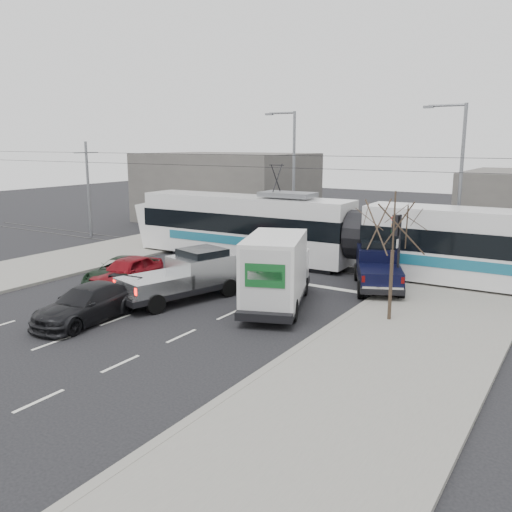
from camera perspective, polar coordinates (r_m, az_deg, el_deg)
The scene contains 17 objects.
ground at distance 23.35m, azimuth -6.31°, elevation -5.44°, with size 120.00×120.00×0.00m, color black.
sidewalk_right at distance 19.32m, azimuth 15.37°, elevation -9.32°, with size 6.00×60.00×0.15m, color gray.
sidewalk_left at distance 32.00m, azimuth -23.38°, elevation -1.48°, with size 6.00×60.00×0.15m, color gray.
rails at distance 31.50m, azimuth 5.08°, elevation -0.85°, with size 60.00×1.60×0.03m, color #33302D.
building_left at distance 48.47m, azimuth -3.14°, elevation 7.20°, with size 14.00×10.00×6.00m, color #605C57.
bare_tree at distance 21.10m, azimuth 14.30°, elevation 2.98°, with size 2.40×2.40×5.00m.
traffic_signal at distance 25.37m, azimuth 14.59°, elevation 2.00°, with size 0.44×0.44×3.60m.
street_lamp_near at distance 32.12m, azimuth 20.44°, elevation 7.90°, with size 2.38×0.25×9.00m.
street_lamp_far at distance 38.04m, azimuth 3.75°, elevation 9.11°, with size 2.38×0.25×9.00m.
catenary at distance 30.89m, azimuth 5.21°, elevation 6.17°, with size 60.00×0.20×7.00m.
tram at distance 29.44m, azimuth 10.71°, elevation 2.06°, with size 27.81×3.59×5.66m.
silver_pickup at distance 24.48m, azimuth -7.11°, elevation -2.00°, with size 3.64×6.36×2.19m.
box_truck at distance 22.87m, azimuth 2.18°, elevation -1.66°, with size 4.31×6.72×3.18m.
navy_pickup at distance 26.78m, azimuth 12.69°, elevation -1.02°, with size 3.89×5.51×2.19m.
green_car at distance 27.66m, azimuth -13.97°, elevation -1.57°, with size 2.19×4.75×1.32m, color black.
red_car at distance 27.22m, azimuth -13.39°, elevation -1.60°, with size 1.73×4.31×1.47m, color maroon.
dark_car at distance 22.38m, azimuth -17.37°, elevation -4.82°, with size 1.96×4.83×1.40m, color black.
Camera 1 is at (14.00, -17.37, 6.91)m, focal length 38.00 mm.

